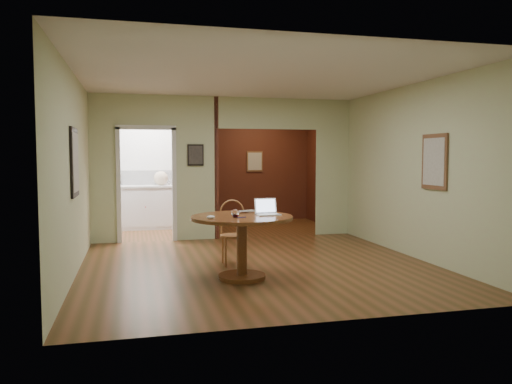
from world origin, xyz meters
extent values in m
plane|color=#483014|center=(0.00, 0.00, 0.00)|extent=(5.00, 5.00, 0.00)
plane|color=silver|center=(0.00, 0.00, 2.70)|extent=(5.00, 5.00, 0.00)
plane|color=#BFC296|center=(0.00, -2.50, 1.35)|extent=(5.00, 0.00, 5.00)
plane|color=#BFC296|center=(-2.50, 0.00, 1.35)|extent=(0.00, 5.00, 5.00)
plane|color=#BFC296|center=(2.50, 0.00, 1.35)|extent=(0.00, 5.00, 5.00)
cube|color=#BFC296|center=(-2.25, 2.50, 1.35)|extent=(0.50, 2.70, 0.04)
cube|color=#BFC296|center=(-0.60, 2.50, 1.35)|extent=(0.80, 2.70, 0.04)
cube|color=#BFC296|center=(2.15, 2.50, 1.35)|extent=(0.70, 2.70, 0.04)
plane|color=silver|center=(-1.35, 4.50, 1.35)|extent=(2.70, 0.00, 2.70)
plane|color=#3F1A12|center=(1.15, 5.00, 1.35)|extent=(2.70, 0.00, 2.70)
cube|color=#3F1A12|center=(-0.20, 3.75, 1.35)|extent=(0.08, 2.50, 2.70)
cube|color=black|center=(-2.48, 0.00, 1.50)|extent=(0.03, 0.70, 0.90)
cube|color=brown|center=(2.48, -0.50, 1.50)|extent=(0.03, 0.60, 0.80)
cube|color=black|center=(-0.60, 2.48, 1.60)|extent=(0.30, 0.03, 0.40)
cube|color=beige|center=(1.15, 4.98, 1.45)|extent=(0.40, 0.03, 0.50)
cube|color=white|center=(-1.35, 4.49, 1.10)|extent=(2.00, 0.02, 0.32)
cylinder|color=brown|center=(-0.40, -0.66, 0.03)|extent=(0.61, 0.61, 0.05)
cylinder|color=brown|center=(-0.40, -0.66, 0.40)|extent=(0.13, 0.13, 0.71)
cylinder|color=brown|center=(-0.40, -0.66, 0.79)|extent=(1.31, 1.31, 0.04)
cylinder|color=#AC743D|center=(-0.34, 0.18, 0.43)|extent=(0.41, 0.41, 0.03)
cylinder|color=#AC743D|center=(-0.48, 0.04, 0.21)|extent=(0.03, 0.03, 0.43)
cylinder|color=#AC743D|center=(-0.20, 0.03, 0.21)|extent=(0.03, 0.03, 0.43)
cylinder|color=#AC743D|center=(-0.48, 0.32, 0.21)|extent=(0.03, 0.03, 0.43)
cylinder|color=#AC743D|center=(-0.19, 0.31, 0.21)|extent=(0.03, 0.03, 0.43)
cylinder|color=#AC743D|center=(-0.49, 0.32, 0.61)|extent=(0.02, 0.02, 0.34)
cylinder|color=#AC743D|center=(-0.17, 0.31, 0.61)|extent=(0.02, 0.02, 0.34)
torus|color=#AC743D|center=(-0.33, 0.33, 0.76)|extent=(0.37, 0.03, 0.37)
cube|color=white|center=(-0.05, -0.67, 0.82)|extent=(0.31, 0.23, 0.01)
cube|color=silver|center=(-0.05, -0.69, 0.83)|extent=(0.26, 0.13, 0.00)
cube|color=white|center=(-0.05, -0.54, 0.93)|extent=(0.30, 0.08, 0.20)
cube|color=#8793AC|center=(-0.05, -0.55, 0.93)|extent=(0.27, 0.06, 0.16)
imported|color=#BBBABF|center=(-0.26, -0.37, 0.83)|extent=(0.43, 0.36, 0.03)
ellipsoid|color=white|center=(-0.83, -0.87, 0.84)|extent=(0.11, 0.08, 0.04)
cylinder|color=#0C1258|center=(-0.44, -0.84, 0.82)|extent=(0.13, 0.06, 0.01)
cube|color=white|center=(-1.35, 4.20, 0.45)|extent=(2.00, 0.55, 0.90)
cube|color=silver|center=(-1.35, 4.20, 0.92)|extent=(2.06, 0.60, 0.04)
sphere|color=#B20C0C|center=(-1.50, 3.91, 0.50)|extent=(0.03, 0.03, 0.03)
sphere|color=#B20C0C|center=(-0.50, 3.91, 0.50)|extent=(0.03, 0.03, 0.03)
ellipsoid|color=#C0A68C|center=(-1.15, 4.20, 1.09)|extent=(0.35, 0.31, 0.31)
camera|label=1|loc=(-1.74, -6.86, 1.58)|focal=35.00mm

